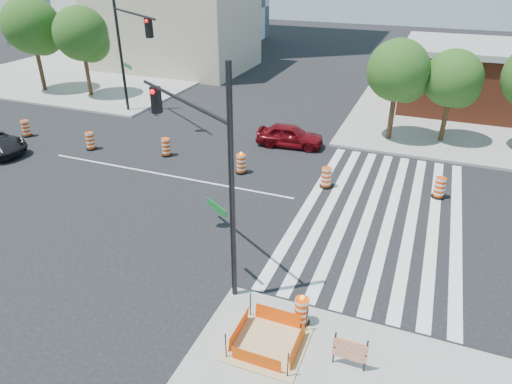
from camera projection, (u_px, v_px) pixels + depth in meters
ground at (165, 175)px, 23.64m from camera, size 120.00×120.00×0.00m
sidewalk_nw at (103, 70)px, 44.26m from camera, size 22.00×22.00×0.15m
crosswalk_east at (380, 214)px, 20.08m from camera, size 6.75×13.50×0.01m
lane_centerline at (165, 175)px, 23.64m from camera, size 14.00×0.12×0.01m
excavation_pit at (267, 342)px, 13.21m from camera, size 2.20×2.20×0.90m
beige_midrise at (174, 14)px, 43.30m from camera, size 14.00×10.00×10.00m
red_coupe at (290, 135)px, 26.84m from camera, size 4.06×1.95×1.34m
signal_pole_se at (204, 153)px, 14.24m from camera, size 4.93×3.24×7.64m
signal_pole_nw at (128, 38)px, 29.15m from camera, size 5.58×3.88×8.80m
pit_drum at (301, 312)px, 13.79m from camera, size 0.55×0.55×1.08m
barricade at (350, 350)px, 12.25m from camera, size 0.95×0.06×1.11m
tree_north_a at (33, 29)px, 35.46m from camera, size 4.34×4.34×7.38m
tree_north_b at (82, 37)px, 34.25m from camera, size 4.02×4.02×6.84m
tree_north_c at (398, 74)px, 26.13m from camera, size 3.56×3.55×6.03m
tree_north_d at (453, 82)px, 25.91m from camera, size 3.26×3.25×5.53m
median_drum_0 at (26, 129)px, 28.36m from camera, size 0.60×0.60×1.02m
median_drum_1 at (90, 142)px, 26.49m from camera, size 0.60×0.60×1.02m
median_drum_2 at (166, 148)px, 25.65m from camera, size 0.60×0.60×1.02m
median_drum_3 at (241, 164)px, 23.63m from camera, size 0.60×0.60×1.18m
median_drum_4 at (326, 178)px, 22.20m from camera, size 0.60×0.60×1.02m
median_drum_5 at (439, 188)px, 21.24m from camera, size 0.60×0.60×1.02m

